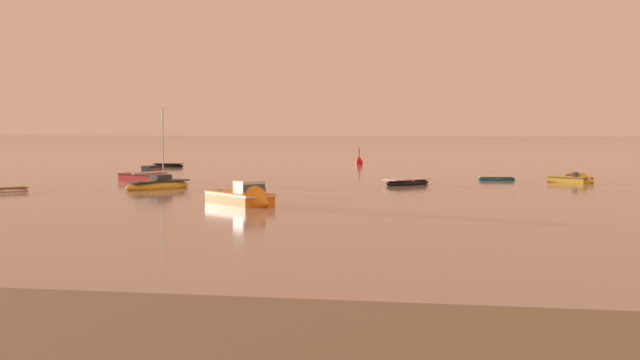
{
  "coord_description": "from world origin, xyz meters",
  "views": [
    {
      "loc": [
        27.62,
        -34.52,
        5.01
      ],
      "look_at": [
        13.14,
        40.53,
        0.39
      ],
      "focal_mm": 50.61,
      "sensor_mm": 36.0,
      "label": 1
    }
  ],
  "objects_px": {
    "motorboat_moored_0": "(150,178)",
    "motorboat_moored_4": "(247,200)",
    "rowboat_moored_6": "(407,183)",
    "channel_buoy": "(359,161)",
    "rowboat_moored_0": "(574,177)",
    "rowboat_moored_3": "(9,190)",
    "motorboat_moored_2": "(576,181)",
    "rowboat_moored_1": "(168,166)",
    "sailboat_moored_1": "(158,185)",
    "rowboat_moored_2": "(497,179)"
  },
  "relations": [
    {
      "from": "motorboat_moored_0",
      "to": "motorboat_moored_4",
      "type": "relative_size",
      "value": 1.0
    },
    {
      "from": "rowboat_moored_0",
      "to": "motorboat_moored_4",
      "type": "xyz_separation_m",
      "value": [
        -22.73,
        -33.32,
        0.19
      ]
    },
    {
      "from": "rowboat_moored_0",
      "to": "rowboat_moored_3",
      "type": "distance_m",
      "value": 50.53
    },
    {
      "from": "motorboat_moored_0",
      "to": "motorboat_moored_4",
      "type": "distance_m",
      "value": 26.08
    },
    {
      "from": "motorboat_moored_0",
      "to": "rowboat_moored_1",
      "type": "xyz_separation_m",
      "value": [
        -8.45,
        27.22,
        -0.16
      ]
    },
    {
      "from": "rowboat_moored_1",
      "to": "rowboat_moored_2",
      "type": "height_order",
      "value": "rowboat_moored_1"
    },
    {
      "from": "motorboat_moored_2",
      "to": "rowboat_moored_1",
      "type": "bearing_deg",
      "value": -168.23
    },
    {
      "from": "motorboat_moored_0",
      "to": "rowboat_moored_1",
      "type": "bearing_deg",
      "value": 135.31
    },
    {
      "from": "rowboat_moored_3",
      "to": "motorboat_moored_4",
      "type": "relative_size",
      "value": 0.5
    },
    {
      "from": "rowboat_moored_0",
      "to": "sailboat_moored_1",
      "type": "relative_size",
      "value": 0.57
    },
    {
      "from": "rowboat_moored_0",
      "to": "rowboat_moored_3",
      "type": "relative_size",
      "value": 1.31
    },
    {
      "from": "rowboat_moored_0",
      "to": "rowboat_moored_6",
      "type": "height_order",
      "value": "rowboat_moored_6"
    },
    {
      "from": "rowboat_moored_0",
      "to": "rowboat_moored_2",
      "type": "xyz_separation_m",
      "value": [
        -7.17,
        -4.11,
        -0.01
      ]
    },
    {
      "from": "rowboat_moored_3",
      "to": "sailboat_moored_1",
      "type": "relative_size",
      "value": 0.44
    },
    {
      "from": "rowboat_moored_2",
      "to": "motorboat_moored_2",
      "type": "xyz_separation_m",
      "value": [
        6.83,
        -2.55,
        0.06
      ]
    },
    {
      "from": "rowboat_moored_0",
      "to": "sailboat_moored_1",
      "type": "bearing_deg",
      "value": -49.96
    },
    {
      "from": "motorboat_moored_4",
      "to": "rowboat_moored_6",
      "type": "bearing_deg",
      "value": 112.88
    },
    {
      "from": "rowboat_moored_2",
      "to": "channel_buoy",
      "type": "bearing_deg",
      "value": -64.8
    },
    {
      "from": "rowboat_moored_0",
      "to": "rowboat_moored_2",
      "type": "height_order",
      "value": "rowboat_moored_0"
    },
    {
      "from": "motorboat_moored_0",
      "to": "motorboat_moored_4",
      "type": "height_order",
      "value": "motorboat_moored_4"
    },
    {
      "from": "rowboat_moored_2",
      "to": "rowboat_moored_3",
      "type": "relative_size",
      "value": 1.17
    },
    {
      "from": "rowboat_moored_6",
      "to": "channel_buoy",
      "type": "bearing_deg",
      "value": -124.49
    },
    {
      "from": "motorboat_moored_2",
      "to": "motorboat_moored_4",
      "type": "distance_m",
      "value": 34.82
    },
    {
      "from": "rowboat_moored_2",
      "to": "channel_buoy",
      "type": "relative_size",
      "value": 1.51
    },
    {
      "from": "rowboat_moored_1",
      "to": "channel_buoy",
      "type": "xyz_separation_m",
      "value": [
        21.67,
        11.13,
        0.29
      ]
    },
    {
      "from": "rowboat_moored_3",
      "to": "motorboat_moored_4",
      "type": "height_order",
      "value": "motorboat_moored_4"
    },
    {
      "from": "motorboat_moored_0",
      "to": "sailboat_moored_1",
      "type": "relative_size",
      "value": 0.87
    },
    {
      "from": "rowboat_moored_1",
      "to": "sailboat_moored_1",
      "type": "xyz_separation_m",
      "value": [
        12.48,
        -35.72,
        0.13
      ]
    },
    {
      "from": "rowboat_moored_3",
      "to": "rowboat_moored_6",
      "type": "height_order",
      "value": "rowboat_moored_6"
    },
    {
      "from": "rowboat_moored_0",
      "to": "rowboat_moored_2",
      "type": "bearing_deg",
      "value": -51.45
    },
    {
      "from": "rowboat_moored_3",
      "to": "rowboat_moored_2",
      "type": "bearing_deg",
      "value": -18.49
    },
    {
      "from": "rowboat_moored_1",
      "to": "motorboat_moored_2",
      "type": "distance_m",
      "value": 50.75
    },
    {
      "from": "rowboat_moored_1",
      "to": "motorboat_moored_4",
      "type": "bearing_deg",
      "value": 116.73
    },
    {
      "from": "rowboat_moored_1",
      "to": "rowboat_moored_3",
      "type": "xyz_separation_m",
      "value": [
        2.57,
        -40.97,
        -0.04
      ]
    },
    {
      "from": "rowboat_moored_3",
      "to": "motorboat_moored_2",
      "type": "bearing_deg",
      "value": -25.4
    },
    {
      "from": "motorboat_moored_2",
      "to": "motorboat_moored_4",
      "type": "bearing_deg",
      "value": -92.63
    },
    {
      "from": "motorboat_moored_0",
      "to": "motorboat_moored_2",
      "type": "relative_size",
      "value": 1.36
    },
    {
      "from": "motorboat_moored_4",
      "to": "motorboat_moored_2",
      "type": "bearing_deg",
      "value": 93.74
    },
    {
      "from": "rowboat_moored_2",
      "to": "rowboat_moored_0",
      "type": "bearing_deg",
      "value": -154.48
    },
    {
      "from": "motorboat_moored_2",
      "to": "rowboat_moored_6",
      "type": "xyz_separation_m",
      "value": [
        -14.26,
        -5.35,
        -0.0
      ]
    },
    {
      "from": "rowboat_moored_0",
      "to": "motorboat_moored_4",
      "type": "bearing_deg",
      "value": -25.55
    },
    {
      "from": "rowboat_moored_2",
      "to": "motorboat_moored_2",
      "type": "distance_m",
      "value": 7.29
    },
    {
      "from": "motorboat_moored_0",
      "to": "sailboat_moored_1",
      "type": "distance_m",
      "value": 9.4
    },
    {
      "from": "motorboat_moored_0",
      "to": "rowboat_moored_6",
      "type": "bearing_deg",
      "value": 27.88
    },
    {
      "from": "rowboat_moored_6",
      "to": "motorboat_moored_4",
      "type": "bearing_deg",
      "value": 20.29
    },
    {
      "from": "channel_buoy",
      "to": "rowboat_moored_1",
      "type": "bearing_deg",
      "value": -152.81
    },
    {
      "from": "motorboat_moored_0",
      "to": "sailboat_moored_1",
      "type": "height_order",
      "value": "sailboat_moored_1"
    },
    {
      "from": "motorboat_moored_4",
      "to": "channel_buoy",
      "type": "xyz_separation_m",
      "value": [
        -1.7,
        59.74,
        0.11
      ]
    },
    {
      "from": "motorboat_moored_0",
      "to": "rowboat_moored_3",
      "type": "bearing_deg",
      "value": -85.07
    },
    {
      "from": "rowboat_moored_3",
      "to": "sailboat_moored_1",
      "type": "bearing_deg",
      "value": -21.25
    }
  ]
}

